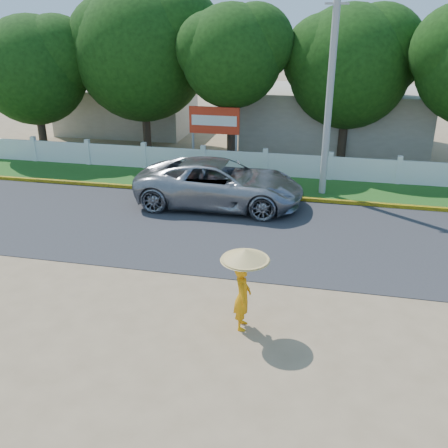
% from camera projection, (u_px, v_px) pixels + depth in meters
% --- Properties ---
extents(ground, '(120.00, 120.00, 0.00)m').
position_uv_depth(ground, '(209.00, 296.00, 13.56)').
color(ground, '#9E8460').
rests_on(ground, ground).
extents(road, '(60.00, 7.00, 0.02)m').
position_uv_depth(road, '(239.00, 231.00, 17.61)').
color(road, '#38383A').
rests_on(road, ground).
extents(grass_verge, '(60.00, 3.50, 0.03)m').
position_uv_depth(grass_verge, '(260.00, 185.00, 22.33)').
color(grass_verge, '#2D601E').
rests_on(grass_verge, ground).
extents(curb, '(40.00, 0.18, 0.16)m').
position_uv_depth(curb, '(254.00, 196.00, 20.78)').
color(curb, yellow).
rests_on(curb, ground).
extents(fence, '(40.00, 0.10, 1.10)m').
position_uv_depth(fence, '(265.00, 164.00, 23.43)').
color(fence, silver).
rests_on(fence, ground).
extents(building_near, '(10.00, 6.00, 3.20)m').
position_uv_depth(building_near, '(334.00, 118.00, 28.57)').
color(building_near, '#B7AD99').
rests_on(building_near, ground).
extents(building_far, '(8.00, 5.00, 2.80)m').
position_uv_depth(building_far, '(128.00, 110.00, 32.07)').
color(building_far, '#B7AD99').
rests_on(building_far, ground).
extents(utility_pole, '(0.28, 0.28, 8.24)m').
position_uv_depth(utility_pole, '(330.00, 95.00, 19.73)').
color(utility_pole, '#989895').
rests_on(utility_pole, ground).
extents(vehicle, '(6.61, 3.12, 1.83)m').
position_uv_depth(vehicle, '(220.00, 183.00, 19.67)').
color(vehicle, '#919398').
rests_on(vehicle, ground).
extents(monk_with_parasol, '(1.16, 1.16, 2.12)m').
position_uv_depth(monk_with_parasol, '(244.00, 277.00, 11.68)').
color(monk_with_parasol, orange).
rests_on(monk_with_parasol, ground).
extents(billboard, '(2.50, 0.13, 2.95)m').
position_uv_depth(billboard, '(214.00, 124.00, 24.33)').
color(billboard, gray).
rests_on(billboard, ground).
extents(tree_row, '(34.18, 8.23, 8.69)m').
position_uv_depth(tree_row, '(282.00, 61.00, 24.34)').
color(tree_row, '#473828').
rests_on(tree_row, ground).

